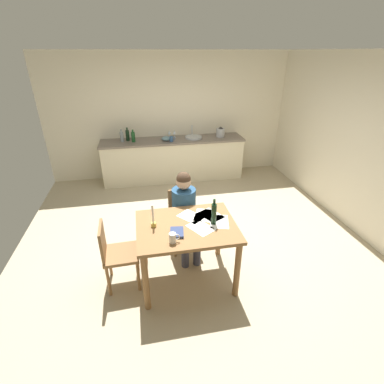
% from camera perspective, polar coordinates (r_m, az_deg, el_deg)
% --- Properties ---
extents(ground_plane, '(5.20, 5.20, 0.04)m').
position_cam_1_polar(ground_plane, '(4.40, 0.23, -9.12)').
color(ground_plane, tan).
extents(wall_back, '(5.20, 0.12, 2.60)m').
position_cam_1_polar(wall_back, '(6.26, -4.52, 15.13)').
color(wall_back, silver).
rests_on(wall_back, ground).
extents(wall_right, '(0.12, 5.20, 2.60)m').
position_cam_1_polar(wall_right, '(4.97, 31.52, 8.13)').
color(wall_right, silver).
rests_on(wall_right, ground).
extents(kitchen_counter, '(3.02, 0.64, 0.90)m').
position_cam_1_polar(kitchen_counter, '(6.15, -3.83, 6.71)').
color(kitchen_counter, beige).
rests_on(kitchen_counter, ground).
extents(dining_table, '(1.14, 0.88, 0.79)m').
position_cam_1_polar(dining_table, '(3.28, -1.12, -8.65)').
color(dining_table, olive).
rests_on(dining_table, ground).
extents(chair_at_table, '(0.43, 0.43, 0.86)m').
position_cam_1_polar(chair_at_table, '(3.95, -1.87, -5.09)').
color(chair_at_table, olive).
rests_on(chair_at_table, ground).
extents(person_seated, '(0.34, 0.60, 1.19)m').
position_cam_1_polar(person_seated, '(3.72, -1.42, -3.67)').
color(person_seated, navy).
rests_on(person_seated, ground).
extents(chair_side_empty, '(0.41, 0.41, 0.85)m').
position_cam_1_polar(chair_side_empty, '(3.44, -15.38, -11.86)').
color(chair_side_empty, olive).
rests_on(chair_side_empty, ground).
extents(coffee_mug, '(0.11, 0.07, 0.11)m').
position_cam_1_polar(coffee_mug, '(2.92, -3.93, -9.36)').
color(coffee_mug, white).
rests_on(coffee_mug, dining_table).
extents(candlestick, '(0.06, 0.06, 0.28)m').
position_cam_1_polar(candlestick, '(3.17, -7.94, -5.82)').
color(candlestick, gold).
rests_on(candlestick, dining_table).
extents(book_magazine, '(0.17, 0.21, 0.03)m').
position_cam_1_polar(book_magazine, '(3.07, -3.11, -8.29)').
color(book_magazine, navy).
rests_on(book_magazine, dining_table).
extents(paper_letter, '(0.35, 0.36, 0.00)m').
position_cam_1_polar(paper_letter, '(3.36, -0.21, -5.03)').
color(paper_letter, white).
rests_on(paper_letter, dining_table).
extents(paper_bill, '(0.27, 0.34, 0.00)m').
position_cam_1_polar(paper_bill, '(3.28, 5.60, -6.05)').
color(paper_bill, white).
rests_on(paper_bill, dining_table).
extents(paper_envelope, '(0.33, 0.36, 0.00)m').
position_cam_1_polar(paper_envelope, '(3.40, 3.87, -4.75)').
color(paper_envelope, white).
rests_on(paper_envelope, dining_table).
extents(paper_receipt, '(0.33, 0.36, 0.00)m').
position_cam_1_polar(paper_receipt, '(3.17, 1.79, -7.29)').
color(paper_receipt, white).
rests_on(paper_receipt, dining_table).
extents(paper_notice, '(0.30, 0.35, 0.00)m').
position_cam_1_polar(paper_notice, '(3.39, 2.39, -4.75)').
color(paper_notice, white).
rests_on(paper_notice, dining_table).
extents(wine_bottle_on_table, '(0.06, 0.06, 0.32)m').
position_cam_1_polar(wine_bottle_on_table, '(3.18, 4.50, -4.41)').
color(wine_bottle_on_table, black).
rests_on(wine_bottle_on_table, dining_table).
extents(sink_unit, '(0.36, 0.36, 0.24)m').
position_cam_1_polar(sink_unit, '(6.08, 0.29, 11.18)').
color(sink_unit, '#B2B7BC').
rests_on(sink_unit, kitchen_counter).
extents(bottle_oil, '(0.07, 0.07, 0.25)m').
position_cam_1_polar(bottle_oil, '(5.98, -14.18, 10.95)').
color(bottle_oil, '#8C999E').
rests_on(bottle_oil, kitchen_counter).
extents(bottle_vinegar, '(0.07, 0.07, 0.27)m').
position_cam_1_polar(bottle_vinegar, '(6.03, -13.06, 11.28)').
color(bottle_vinegar, black).
rests_on(bottle_vinegar, kitchen_counter).
extents(bottle_wine_red, '(0.08, 0.08, 0.25)m').
position_cam_1_polar(bottle_wine_red, '(5.91, -11.95, 11.01)').
color(bottle_wine_red, '#194C23').
rests_on(bottle_wine_red, kitchen_counter).
extents(mixing_bowl, '(0.19, 0.19, 0.09)m').
position_cam_1_polar(mixing_bowl, '(5.92, -5.35, 10.85)').
color(mixing_bowl, '#668C99').
rests_on(mixing_bowl, kitchen_counter).
extents(stovetop_kettle, '(0.18, 0.18, 0.22)m').
position_cam_1_polar(stovetop_kettle, '(6.19, 5.84, 12.08)').
color(stovetop_kettle, '#B7BABF').
rests_on(stovetop_kettle, kitchen_counter).
extents(wine_glass_near_sink, '(0.07, 0.07, 0.15)m').
position_cam_1_polar(wine_glass_near_sink, '(6.13, -3.61, 12.11)').
color(wine_glass_near_sink, silver).
rests_on(wine_glass_near_sink, kitchen_counter).
extents(wine_glass_by_kettle, '(0.07, 0.07, 0.15)m').
position_cam_1_polar(wine_glass_by_kettle, '(6.12, -4.67, 12.04)').
color(wine_glass_by_kettle, silver).
rests_on(wine_glass_by_kettle, kitchen_counter).
extents(teacup_on_counter, '(0.12, 0.08, 0.11)m').
position_cam_1_polar(teacup_on_counter, '(5.85, -4.22, 10.80)').
color(teacup_on_counter, '#33598C').
rests_on(teacup_on_counter, kitchen_counter).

